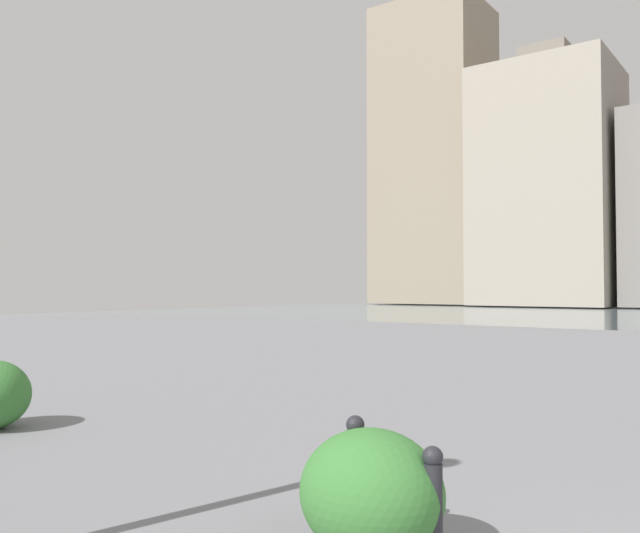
# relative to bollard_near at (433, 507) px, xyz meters

# --- Properties ---
(building_annex) EXTENTS (13.11, 12.09, 26.21)m
(building_annex) POSITION_rel_bollard_near_xyz_m (18.33, -62.79, 11.67)
(building_annex) COLOR #9E9384
(building_annex) RESTS_ON ground
(building_highrise) EXTENTS (11.79, 10.12, 33.65)m
(building_highrise) POSITION_rel_bollard_near_xyz_m (31.39, -63.54, 16.42)
(building_highrise) COLOR gray
(building_highrise) RESTS_ON ground
(bollard_near) EXTENTS (0.13, 0.13, 0.77)m
(bollard_near) POSITION_rel_bollard_near_xyz_m (0.00, 0.00, 0.00)
(bollard_near) COLOR #232328
(bollard_near) RESTS_ON ground
(bollard_mid) EXTENTS (0.13, 0.13, 0.86)m
(bollard_mid) POSITION_rel_bollard_near_xyz_m (0.67, -0.16, 0.04)
(bollard_mid) COLOR #232328
(bollard_mid) RESTS_ON ground
(shrub_low) EXTENTS (0.97, 0.88, 0.83)m
(shrub_low) POSITION_rel_bollard_near_xyz_m (0.43, 0.02, 0.01)
(shrub_low) COLOR #387533
(shrub_low) RESTS_ON ground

